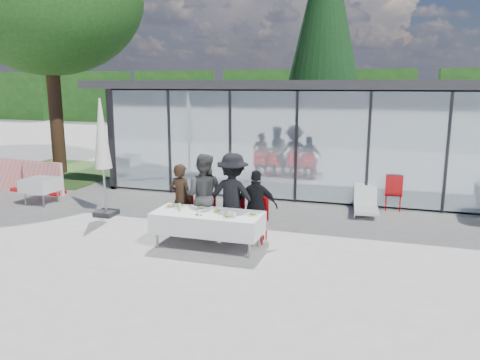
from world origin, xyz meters
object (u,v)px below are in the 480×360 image
(diner_chair_a, at_px, (183,210))
(juice_bottle, at_px, (179,207))
(market_umbrella, at_px, (102,141))
(conifer_tree, at_px, (325,23))
(spare_table_left, at_px, (41,185))
(diner_a, at_px, (181,199))
(dining_table, at_px, (208,222))
(diner_chair_c, at_px, (234,214))
(plate_a, at_px, (171,206))
(diner_chair_d, at_px, (257,216))
(diner_b, at_px, (204,195))
(lounger, at_px, (366,203))
(folded_eyeglasses, at_px, (199,215))
(diner_d, at_px, (257,206))
(plate_extra, at_px, (228,216))
(diner_c, at_px, (233,197))
(plate_d, at_px, (253,214))
(plate_b, at_px, (201,208))
(diner_chair_b, at_px, (205,212))
(plate_c, at_px, (217,211))
(spare_chair_b, at_px, (394,191))

(diner_chair_a, xyz_separation_m, juice_bottle, (0.29, -0.78, 0.29))
(market_umbrella, height_order, conifer_tree, conifer_tree)
(juice_bottle, distance_m, spare_table_left, 5.51)
(diner_a, distance_m, juice_bottle, 0.77)
(dining_table, bearing_deg, conifer_tree, 87.80)
(diner_chair_c, bearing_deg, plate_a, -153.59)
(diner_chair_c, xyz_separation_m, diner_chair_d, (0.54, 0.00, 0.00))
(diner_b, distance_m, diner_chair_c, 0.79)
(lounger, bearing_deg, folded_eyeglasses, -128.07)
(diner_d, height_order, plate_extra, diner_d)
(plate_a, height_order, plate_extra, same)
(diner_chair_a, bearing_deg, diner_a, -90.00)
(diner_c, bearing_deg, conifer_tree, -88.69)
(diner_chair_a, height_order, plate_d, diner_chair_a)
(conifer_tree, bearing_deg, diner_chair_a, -96.48)
(diner_a, xyz_separation_m, plate_b, (0.68, -0.46, -0.03))
(plate_b, xyz_separation_m, spare_table_left, (-5.55, 1.68, -0.22))
(folded_eyeglasses, height_order, spare_table_left, folded_eyeglasses)
(diner_a, xyz_separation_m, spare_table_left, (-4.87, 1.22, -0.25))
(lounger, bearing_deg, diner_chair_c, -132.14)
(diner_chair_c, height_order, folded_eyeglasses, diner_chair_c)
(dining_table, xyz_separation_m, plate_d, (0.95, 0.07, 0.24))
(diner_d, xyz_separation_m, juice_bottle, (-1.47, -0.71, 0.05))
(diner_chair_b, height_order, market_umbrella, market_umbrella)
(spare_table_left, bearing_deg, market_umbrella, -10.73)
(plate_d, bearing_deg, diner_chair_b, 152.58)
(diner_chair_a, height_order, diner_chair_c, same)
(dining_table, bearing_deg, diner_b, 117.94)
(diner_c, bearing_deg, diner_chair_c, -87.84)
(diner_a, bearing_deg, diner_chair_a, -76.82)
(plate_d, bearing_deg, market_umbrella, 162.37)
(dining_table, distance_m, diner_b, 0.86)
(diner_d, height_order, diner_chair_d, diner_d)
(diner_chair_d, xyz_separation_m, lounger, (2.15, 2.97, -0.28))
(juice_bottle, bearing_deg, diner_b, 70.08)
(plate_d, bearing_deg, spare_table_left, 164.76)
(diner_a, bearing_deg, lounger, -128.97)
(diner_chair_c, xyz_separation_m, diner_d, (0.54, -0.07, 0.24))
(diner_a, xyz_separation_m, folded_eyeglasses, (0.81, -0.92, -0.05))
(dining_table, height_order, lounger, dining_table)
(plate_d, xyz_separation_m, lounger, (2.06, 3.65, -0.52))
(plate_c, xyz_separation_m, folded_eyeglasses, (-0.28, -0.32, -0.02))
(diner_chair_b, xyz_separation_m, plate_b, (0.13, -0.53, 0.24))
(diner_b, bearing_deg, spare_table_left, -14.03)
(plate_a, distance_m, spare_chair_b, 6.11)
(diner_chair_a, height_order, juice_bottle, diner_chair_a)
(diner_chair_a, xyz_separation_m, plate_extra, (1.42, -0.96, 0.24))
(diner_c, xyz_separation_m, diner_chair_c, (0.00, 0.07, -0.41))
(diner_chair_c, distance_m, spare_chair_b, 4.79)
(diner_chair_c, relative_size, plate_extra, 3.84)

